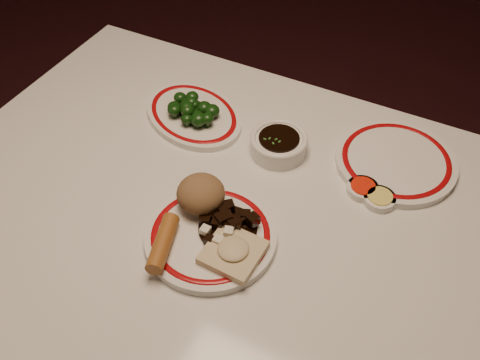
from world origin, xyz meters
name	(u,v)px	position (x,y,z in m)	size (l,w,h in m)	color
dining_table	(218,232)	(0.00, 0.00, 0.66)	(1.20, 0.90, 0.75)	silver
main_plate	(211,236)	(0.03, -0.08, 0.76)	(0.31, 0.31, 0.02)	white
rice_mound	(201,194)	(-0.02, -0.03, 0.80)	(0.09, 0.09, 0.07)	brown
spring_roll	(163,243)	(-0.03, -0.15, 0.78)	(0.03, 0.03, 0.12)	#9F5F27
fried_wonton	(233,251)	(0.09, -0.10, 0.78)	(0.10, 0.10, 0.03)	beige
stirfry_heap	(226,222)	(0.05, -0.05, 0.78)	(0.11, 0.11, 0.03)	black
broccoli_plate	(194,115)	(-0.17, 0.21, 0.76)	(0.32, 0.30, 0.02)	white
broccoli_pile	(192,109)	(-0.17, 0.20, 0.79)	(0.12, 0.08, 0.05)	#23471C
soy_bowl	(279,145)	(0.05, 0.19, 0.77)	(0.12, 0.12, 0.04)	white
sweet_sour_dish	(363,189)	(0.25, 0.16, 0.76)	(0.06, 0.06, 0.02)	white
mustard_dish	(379,199)	(0.29, 0.15, 0.76)	(0.06, 0.06, 0.02)	white
far_plate	(396,161)	(0.29, 0.27, 0.76)	(0.30, 0.30, 0.02)	white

